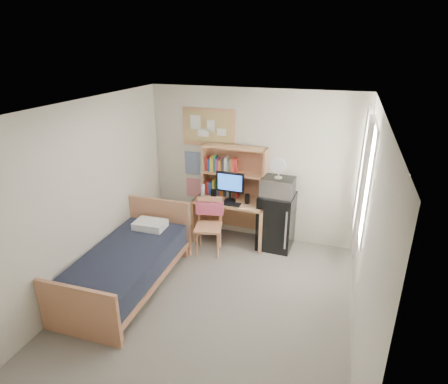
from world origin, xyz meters
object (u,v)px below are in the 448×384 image
(mini_fridge, at_px, (276,221))
(speaker_right, at_px, (247,199))
(desk, at_px, (231,220))
(bulletin_board, at_px, (209,127))
(bed, at_px, (127,269))
(speaker_left, at_px, (213,194))
(desk_chair, at_px, (208,227))
(desk_fan, at_px, (279,169))
(microwave, at_px, (278,187))
(monitor, at_px, (230,187))

(mini_fridge, bearing_deg, speaker_right, -166.20)
(desk, bearing_deg, bulletin_board, 149.85)
(bed, height_order, speaker_right, speaker_right)
(speaker_left, bearing_deg, speaker_right, -0.00)
(bulletin_board, distance_m, desk, 1.65)
(desk_chair, height_order, desk_fan, desk_fan)
(microwave, bearing_deg, bed, -132.44)
(speaker_right, xyz_separation_m, desk_fan, (0.49, 0.08, 0.55))
(bulletin_board, xyz_separation_m, desk_fan, (1.29, -0.30, -0.52))
(bed, xyz_separation_m, microwave, (1.77, 1.78, 0.81))
(speaker_right, bearing_deg, desk_chair, -138.54)
(desk, relative_size, speaker_left, 7.35)
(desk, bearing_deg, desk_chair, -112.65)
(desk_chair, distance_m, mini_fridge, 1.15)
(desk, bearing_deg, mini_fridge, 3.74)
(bulletin_board, xyz_separation_m, microwave, (1.29, -0.30, -0.82))
(mini_fridge, height_order, speaker_right, mini_fridge)
(mini_fridge, relative_size, bed, 0.46)
(mini_fridge, relative_size, speaker_left, 5.65)
(mini_fridge, bearing_deg, desk_chair, -149.60)
(bulletin_board, distance_m, bed, 2.69)
(speaker_right, bearing_deg, bed, -125.49)
(desk_chair, height_order, mini_fridge, mini_fridge)
(desk_chair, bearing_deg, desk_fan, 14.45)
(microwave, xyz_separation_m, desk_fan, (0.00, 0.00, 0.30))
(desk_chair, bearing_deg, bulletin_board, 95.97)
(desk, height_order, microwave, microwave)
(microwave, bearing_deg, mini_fridge, 90.00)
(speaker_right, bearing_deg, microwave, 10.69)
(speaker_left, bearing_deg, mini_fridge, 5.86)
(bulletin_board, relative_size, microwave, 1.82)
(mini_fridge, height_order, speaker_left, mini_fridge)
(desk, height_order, desk_chair, desk_chair)
(bulletin_board, height_order, mini_fridge, bulletin_board)
(desk, relative_size, speaker_right, 7.53)
(monitor, bearing_deg, desk_fan, 6.64)
(bed, bearing_deg, bulletin_board, 75.80)
(speaker_left, height_order, microwave, microwave)
(desk, xyz_separation_m, speaker_right, (0.30, -0.07, 0.47))
(desk_chair, height_order, speaker_left, speaker_left)
(monitor, bearing_deg, bed, -118.38)
(monitor, distance_m, speaker_right, 0.35)
(speaker_left, distance_m, microwave, 1.11)
(speaker_left, bearing_deg, desk, 11.31)
(desk, distance_m, monitor, 0.64)
(desk, bearing_deg, microwave, 2.29)
(bulletin_board, xyz_separation_m, monitor, (0.50, -0.37, -0.89))
(bulletin_board, relative_size, mini_fridge, 0.99)
(desk, relative_size, mini_fridge, 1.30)
(monitor, distance_m, desk_fan, 0.87)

